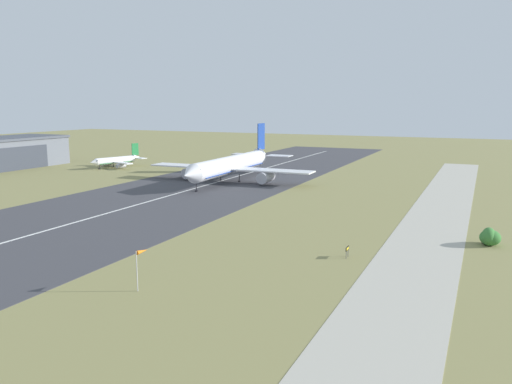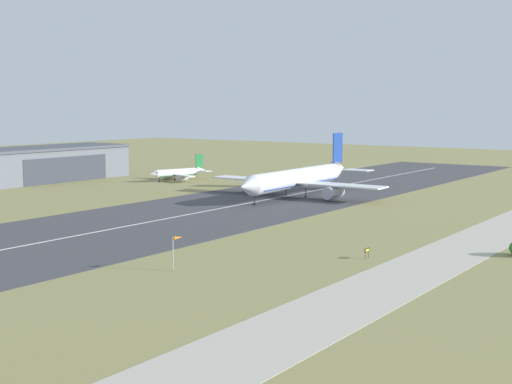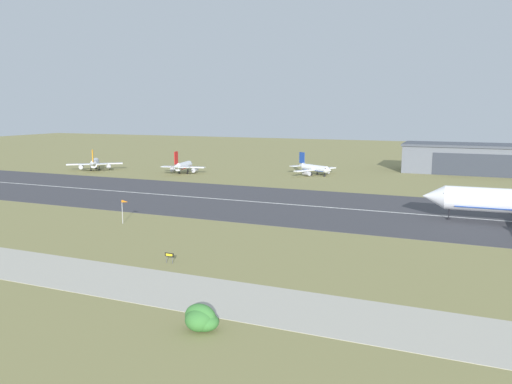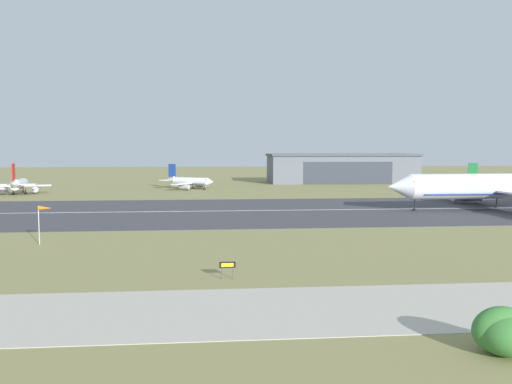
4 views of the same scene
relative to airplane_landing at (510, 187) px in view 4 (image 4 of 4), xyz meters
The scene contains 11 objects.
ground_plane 98.97m from the airplane_landing, 151.81° to the right, with size 690.50×690.50×0.00m, color olive.
runway_strip 87.31m from the airplane_landing, behind, with size 450.50×51.56×0.06m, color #3D3D42.
runway_centreline 87.31m from the airplane_landing, behind, with size 405.45×0.70×0.01m, color silver.
hangar_building 98.16m from the airplane_landing, 97.83° to the left, with size 60.72×23.49×11.95m.
airplane_landing is the anchor object (origin of this frame).
airplane_parked_west 134.76m from the airplane_landing, 158.39° to the left, with size 18.22×19.15×9.64m.
airplane_parked_centre 99.43m from the airplane_landing, 138.56° to the left, with size 19.26×19.58×8.65m.
airplane_parked_east 59.17m from the airplane_landing, 77.80° to the left, with size 23.06×21.27×9.09m.
shrub_clump 90.07m from the airplane_landing, 122.03° to the right, with size 4.41×3.57×3.19m.
windsock_pole 96.89m from the airplane_landing, 159.49° to the right, with size 2.10×0.91×5.56m.
runway_sign 85.78m from the airplane_landing, 139.76° to the right, with size 1.71×0.13×1.83m.
Camera 4 is at (20.18, -10.41, 13.49)m, focal length 35.00 mm.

